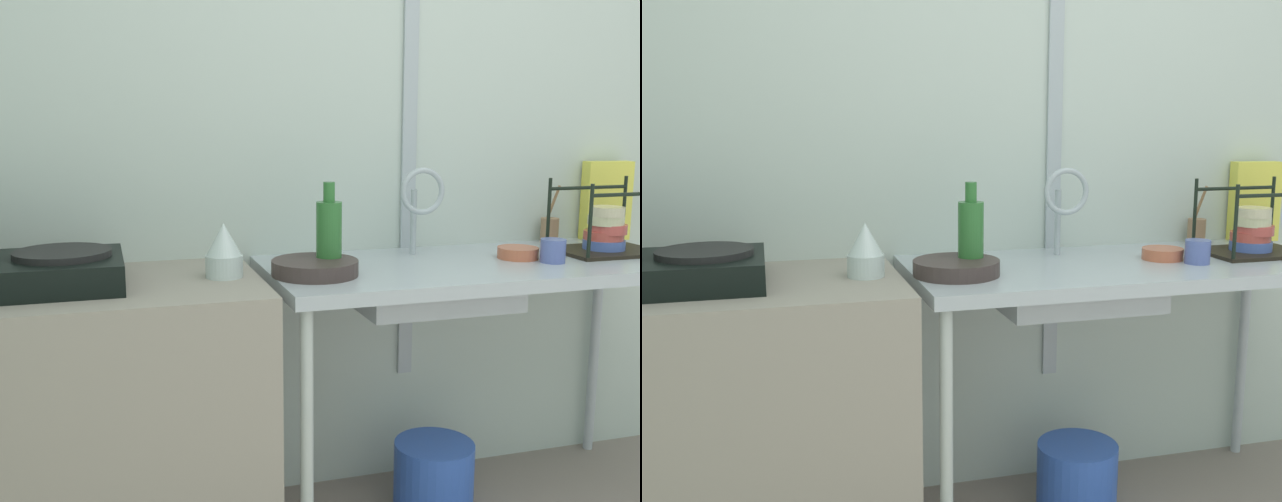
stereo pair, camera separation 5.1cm
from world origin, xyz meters
TOP-DOWN VIEW (x-y plane):
  - wall_back at (0.00, 1.75)m, footprint 4.60×0.10m
  - wall_metal_strip at (-0.02, 1.69)m, footprint 0.05×0.01m
  - counter_concrete at (-1.22, 1.41)m, footprint 1.25×0.59m
  - counter_sink at (0.11, 1.41)m, footprint 1.36×0.59m
  - stove at (-1.27, 1.41)m, footprint 0.59×0.35m
  - percolator at (-0.70, 1.40)m, footprint 0.11×0.11m
  - sink_basin at (-0.08, 1.38)m, footprint 0.48×0.34m
  - faucet at (-0.05, 1.52)m, footprint 0.15×0.09m
  - frying_pan at (-0.45, 1.35)m, footprint 0.25×0.25m
  - dish_rack at (0.58, 1.41)m, footprint 0.32×0.24m
  - cup_by_rack at (0.32, 1.32)m, footprint 0.08×0.08m
  - small_bowl_on_drainboard at (0.25, 1.41)m, footprint 0.13×0.13m
  - bottle_by_sink at (-0.40, 1.38)m, footprint 0.08×0.08m
  - cereal_box at (0.75, 1.65)m, footprint 0.18×0.08m
  - utensil_jar at (0.52, 1.65)m, footprint 0.06×0.06m
  - bucket_on_floor at (-0.03, 1.41)m, footprint 0.26×0.26m

SIDE VIEW (x-z plane):
  - bucket_on_floor at x=-0.03m, z-range 0.00..0.24m
  - counter_concrete at x=-1.22m, z-range 0.00..0.83m
  - counter_sink at x=0.11m, z-range 0.35..1.18m
  - sink_basin at x=-0.08m, z-range 0.71..0.83m
  - small_bowl_on_drainboard at x=0.25m, z-range 0.83..0.87m
  - frying_pan at x=-0.45m, z-range 0.83..0.88m
  - cup_by_rack at x=0.32m, z-range 0.83..0.91m
  - stove at x=-1.27m, z-range 0.83..0.93m
  - utensil_jar at x=0.52m, z-range 0.78..0.98m
  - dish_rack at x=0.58m, z-range 0.77..1.02m
  - percolator at x=-0.70m, z-range 0.83..0.99m
  - bottle_by_sink at x=-0.40m, z-range 0.81..1.07m
  - cereal_box at x=0.75m, z-range 0.83..1.12m
  - faucet at x=-0.05m, z-range 0.88..1.17m
  - wall_back at x=0.00m, z-range 0.00..2.53m
  - wall_metal_strip at x=-0.02m, z-range 0.38..2.40m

